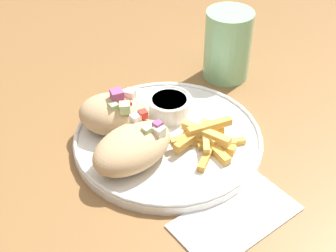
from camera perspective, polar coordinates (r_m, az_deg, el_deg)
table at (r=0.80m, az=1.24°, el=-4.82°), size 1.19×1.19×0.77m
napkin at (r=0.62m, az=8.42°, el=-10.90°), size 0.18×0.13×0.00m
plate at (r=0.71m, az=0.00°, el=-1.52°), size 0.29×0.29×0.02m
pita_sandwich_near at (r=0.65m, az=-4.33°, el=-2.58°), size 0.15×0.12×0.06m
pita_sandwich_far at (r=0.71m, az=-6.58°, el=1.52°), size 0.13×0.12×0.07m
fries_pile at (r=0.69m, az=4.58°, el=-1.55°), size 0.12×0.10×0.03m
sauce_ramekin at (r=0.74m, az=0.17°, el=2.58°), size 0.07×0.07×0.03m
water_glass at (r=0.85m, az=7.24°, el=9.42°), size 0.08×0.08×0.13m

